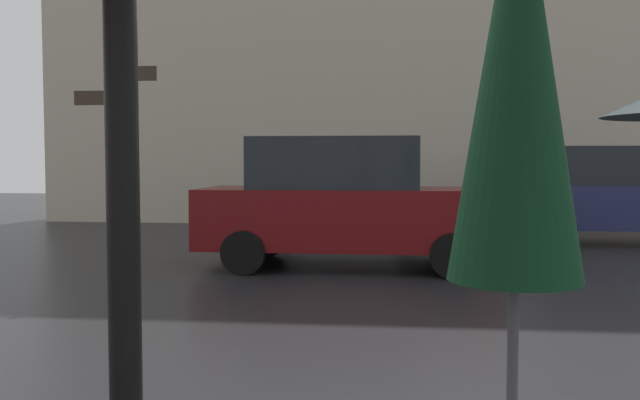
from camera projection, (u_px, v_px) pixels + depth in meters
name	position (u px, v px, depth m)	size (l,w,h in m)	color
folded_patio_umbrella_near	(517.00, 88.00, 2.11)	(0.42, 0.42, 2.58)	black
parked_car_left	(343.00, 195.00, 13.71)	(4.08, 1.98, 1.85)	silver
parked_car_right	(346.00, 202.00, 10.30)	(4.52, 1.97, 1.97)	#590C0F
parked_car_distant	(614.00, 195.00, 13.33)	(4.02, 1.99, 1.91)	#1E234C
street_signpost	(115.00, 147.00, 8.60)	(1.08, 0.08, 2.97)	black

